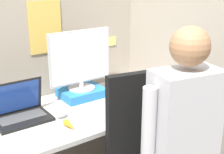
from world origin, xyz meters
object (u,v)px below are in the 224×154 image
at_px(paper_box, 82,93).
at_px(laptop, 21,112).
at_px(monitor, 80,60).
at_px(carrot_toy, 70,126).
at_px(stapler, 143,86).
at_px(person, 191,141).

xyz_separation_m(paper_box, laptop, (-0.51, -0.11, 0.02)).
bearing_deg(paper_box, monitor, 90.00).
bearing_deg(carrot_toy, laptop, 123.02).
height_order(paper_box, monitor, monitor).
xyz_separation_m(paper_box, stapler, (0.49, -0.14, -0.01)).
bearing_deg(stapler, monitor, 163.42).
relative_size(stapler, carrot_toy, 1.17).
xyz_separation_m(carrot_toy, person, (0.36, -0.60, 0.06)).
distance_m(paper_box, monitor, 0.25).
distance_m(monitor, carrot_toy, 0.58).
distance_m(paper_box, person, 1.01).
distance_m(stapler, person, 0.97).
bearing_deg(laptop, carrot_toy, -56.98).
xyz_separation_m(monitor, laptop, (-0.51, -0.11, -0.24)).
distance_m(paper_box, stapler, 0.51).
bearing_deg(person, monitor, 92.72).
xyz_separation_m(stapler, person, (-0.44, -0.86, 0.06)).
bearing_deg(carrot_toy, monitor, 52.10).
bearing_deg(person, paper_box, 92.73).
relative_size(laptop, stapler, 2.12).
bearing_deg(paper_box, stapler, -16.28).
bearing_deg(stapler, carrot_toy, -161.95).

